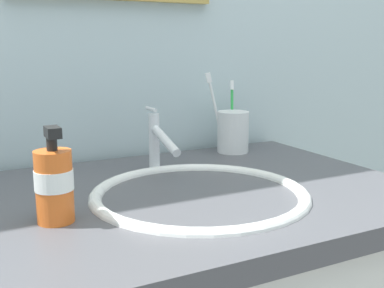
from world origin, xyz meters
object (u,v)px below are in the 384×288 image
object	(u,v)px
toothbrush_cup	(233,132)
soap_dispenser	(54,183)
faucet	(158,140)
toothbrush_green	(232,110)
toothbrush_white	(215,107)

from	to	relation	value
toothbrush_cup	soap_dispenser	distance (m)	0.59
faucet	toothbrush_green	xyz separation A→B (m)	(0.27, 0.13, 0.03)
faucet	toothbrush_white	bearing A→B (deg)	28.26
toothbrush_green	soap_dispenser	world-z (taller)	toothbrush_green
toothbrush_green	toothbrush_white	bearing A→B (deg)	-165.03
toothbrush_white	soap_dispenser	xyz separation A→B (m)	(-0.47, -0.31, -0.05)
toothbrush_cup	toothbrush_white	xyz separation A→B (m)	(-0.04, 0.02, 0.06)
faucet	toothbrush_green	world-z (taller)	toothbrush_green
toothbrush_cup	toothbrush_white	distance (m)	0.08
toothbrush_cup	toothbrush_green	distance (m)	0.06
toothbrush_cup	toothbrush_green	xyz separation A→B (m)	(0.02, 0.03, 0.05)
toothbrush_green	toothbrush_white	xyz separation A→B (m)	(-0.06, -0.02, 0.01)
toothbrush_white	soap_dispenser	world-z (taller)	toothbrush_white
toothbrush_cup	toothbrush_white	world-z (taller)	toothbrush_white
toothbrush_white	toothbrush_cup	bearing A→B (deg)	-23.51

